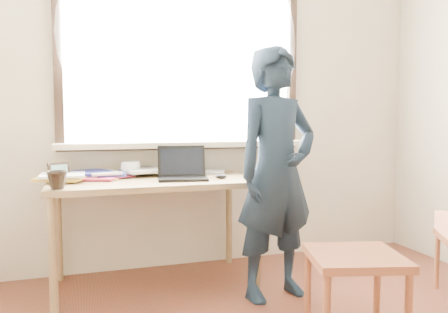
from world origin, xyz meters
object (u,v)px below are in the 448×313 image
object	(u,v)px
desk	(154,190)
work_chair	(355,267)
person	(277,173)
mug_white	(131,169)
laptop	(182,171)
mug_dark	(57,180)

from	to	relation	value
desk	work_chair	world-z (taller)	desk
desk	person	distance (m)	0.82
desk	mug_white	xyz separation A→B (m)	(-0.13, 0.20, 0.13)
laptop	work_chair	distance (m)	1.28
mug_dark	person	bearing A→B (deg)	-7.09
mug_dark	person	xyz separation A→B (m)	(1.28, -0.16, 0.01)
desk	mug_white	bearing A→B (deg)	122.79
work_chair	mug_white	bearing A→B (deg)	126.93
laptop	mug_dark	bearing A→B (deg)	-163.81
person	mug_white	bearing A→B (deg)	130.66
mug_dark	desk	bearing A→B (deg)	23.67
desk	laptop	size ratio (longest dim) A/B	3.77
desk	person	bearing A→B (deg)	-30.86
desk	laptop	world-z (taller)	laptop
mug_white	mug_dark	size ratio (longest dim) A/B	1.20
mug_white	mug_dark	bearing A→B (deg)	-134.57
desk	mug_dark	world-z (taller)	mug_dark
desk	laptop	bearing A→B (deg)	-10.40
work_chair	laptop	bearing A→B (deg)	121.80
desk	mug_dark	bearing A→B (deg)	-156.33
mug_white	work_chair	world-z (taller)	mug_white
work_chair	person	distance (m)	0.78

